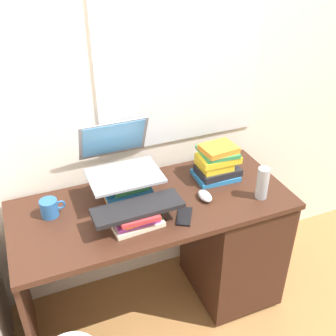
{
  "coord_description": "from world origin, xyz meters",
  "views": [
    {
      "loc": [
        -0.55,
        -1.54,
        1.99
      ],
      "look_at": [
        0.09,
        0.01,
        0.94
      ],
      "focal_mm": 43.53,
      "sensor_mm": 36.0,
      "label": 1
    }
  ],
  "objects_px": {
    "book_stack_keyboard_riser": "(136,217)",
    "desk": "(215,240)",
    "book_stack_tall": "(126,190)",
    "cell_phone": "(184,216)",
    "laptop": "(120,160)",
    "keyboard": "(138,208)",
    "book_stack_side": "(217,163)",
    "water_bottle": "(263,183)",
    "mug": "(50,208)",
    "computer_mouse": "(205,196)"
  },
  "relations": [
    {
      "from": "book_stack_tall",
      "to": "book_stack_side",
      "type": "relative_size",
      "value": 0.98
    },
    {
      "from": "desk",
      "to": "mug",
      "type": "height_order",
      "value": "mug"
    },
    {
      "from": "book_stack_side",
      "to": "water_bottle",
      "type": "bearing_deg",
      "value": -63.89
    },
    {
      "from": "book_stack_side",
      "to": "book_stack_tall",
      "type": "bearing_deg",
      "value": -178.6
    },
    {
      "from": "keyboard",
      "to": "cell_phone",
      "type": "height_order",
      "value": "keyboard"
    },
    {
      "from": "water_bottle",
      "to": "desk",
      "type": "bearing_deg",
      "value": 141.01
    },
    {
      "from": "book_stack_keyboard_riser",
      "to": "desk",
      "type": "bearing_deg",
      "value": 10.89
    },
    {
      "from": "desk",
      "to": "cell_phone",
      "type": "relative_size",
      "value": 10.33
    },
    {
      "from": "book_stack_tall",
      "to": "water_bottle",
      "type": "xyz_separation_m",
      "value": [
        0.64,
        -0.24,
        0.02
      ]
    },
    {
      "from": "book_stack_tall",
      "to": "mug",
      "type": "bearing_deg",
      "value": 177.44
    },
    {
      "from": "book_stack_side",
      "to": "keyboard",
      "type": "height_order",
      "value": "book_stack_side"
    },
    {
      "from": "book_stack_tall",
      "to": "laptop",
      "type": "xyz_separation_m",
      "value": [
        -0.0,
        0.08,
        0.13
      ]
    },
    {
      "from": "book_stack_side",
      "to": "computer_mouse",
      "type": "bearing_deg",
      "value": -133.13
    },
    {
      "from": "cell_phone",
      "to": "book_stack_side",
      "type": "bearing_deg",
      "value": 69.49
    },
    {
      "from": "keyboard",
      "to": "cell_phone",
      "type": "relative_size",
      "value": 3.09
    },
    {
      "from": "book_stack_side",
      "to": "mug",
      "type": "relative_size",
      "value": 1.99
    },
    {
      "from": "book_stack_keyboard_riser",
      "to": "mug",
      "type": "height_order",
      "value": "mug"
    },
    {
      "from": "book_stack_keyboard_riser",
      "to": "laptop",
      "type": "height_order",
      "value": "laptop"
    },
    {
      "from": "keyboard",
      "to": "mug",
      "type": "distance_m",
      "value": 0.43
    },
    {
      "from": "desk",
      "to": "water_bottle",
      "type": "bearing_deg",
      "value": -38.99
    },
    {
      "from": "mug",
      "to": "water_bottle",
      "type": "xyz_separation_m",
      "value": [
        1.01,
        -0.26,
        0.04
      ]
    },
    {
      "from": "desk",
      "to": "laptop",
      "type": "bearing_deg",
      "value": 159.15
    },
    {
      "from": "book_stack_side",
      "to": "laptop",
      "type": "distance_m",
      "value": 0.53
    },
    {
      "from": "book_stack_keyboard_riser",
      "to": "laptop",
      "type": "distance_m",
      "value": 0.31
    },
    {
      "from": "book_stack_side",
      "to": "water_bottle",
      "type": "relative_size",
      "value": 1.4
    },
    {
      "from": "book_stack_keyboard_riser",
      "to": "book_stack_side",
      "type": "bearing_deg",
      "value": 21.45
    },
    {
      "from": "book_stack_keyboard_riser",
      "to": "cell_phone",
      "type": "xyz_separation_m",
      "value": [
        0.23,
        -0.04,
        -0.03
      ]
    },
    {
      "from": "mug",
      "to": "desk",
      "type": "bearing_deg",
      "value": -8.02
    },
    {
      "from": "book_stack_keyboard_riser",
      "to": "cell_phone",
      "type": "distance_m",
      "value": 0.23
    },
    {
      "from": "laptop",
      "to": "keyboard",
      "type": "bearing_deg",
      "value": -91.19
    },
    {
      "from": "book_stack_tall",
      "to": "book_stack_keyboard_riser",
      "type": "bearing_deg",
      "value": -94.5
    },
    {
      "from": "laptop",
      "to": "book_stack_tall",
      "type": "bearing_deg",
      "value": -88.4
    },
    {
      "from": "computer_mouse",
      "to": "water_bottle",
      "type": "relative_size",
      "value": 0.61
    },
    {
      "from": "computer_mouse",
      "to": "water_bottle",
      "type": "bearing_deg",
      "value": -19.05
    },
    {
      "from": "desk",
      "to": "laptop",
      "type": "distance_m",
      "value": 0.74
    },
    {
      "from": "book_stack_side",
      "to": "water_bottle",
      "type": "xyz_separation_m",
      "value": [
        0.12,
        -0.25,
        -0.01
      ]
    },
    {
      "from": "keyboard",
      "to": "mug",
      "type": "relative_size",
      "value": 3.5
    },
    {
      "from": "book_stack_keyboard_riser",
      "to": "book_stack_side",
      "type": "distance_m",
      "value": 0.57
    },
    {
      "from": "book_stack_tall",
      "to": "computer_mouse",
      "type": "bearing_deg",
      "value": -21.6
    },
    {
      "from": "book_stack_side",
      "to": "mug",
      "type": "distance_m",
      "value": 0.89
    },
    {
      "from": "book_stack_keyboard_riser",
      "to": "water_bottle",
      "type": "bearing_deg",
      "value": -3.78
    },
    {
      "from": "book_stack_keyboard_riser",
      "to": "cell_phone",
      "type": "bearing_deg",
      "value": -11.1
    },
    {
      "from": "book_stack_tall",
      "to": "cell_phone",
      "type": "height_order",
      "value": "book_stack_tall"
    },
    {
      "from": "laptop",
      "to": "computer_mouse",
      "type": "distance_m",
      "value": 0.46
    },
    {
      "from": "desk",
      "to": "water_bottle",
      "type": "relative_size",
      "value": 8.24
    },
    {
      "from": "water_bottle",
      "to": "cell_phone",
      "type": "distance_m",
      "value": 0.44
    },
    {
      "from": "book_stack_tall",
      "to": "book_stack_side",
      "type": "xyz_separation_m",
      "value": [
        0.51,
        0.01,
        0.03
      ]
    },
    {
      "from": "keyboard",
      "to": "desk",
      "type": "bearing_deg",
      "value": 10.77
    },
    {
      "from": "laptop",
      "to": "water_bottle",
      "type": "distance_m",
      "value": 0.72
    },
    {
      "from": "desk",
      "to": "cell_phone",
      "type": "bearing_deg",
      "value": -152.03
    }
  ]
}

